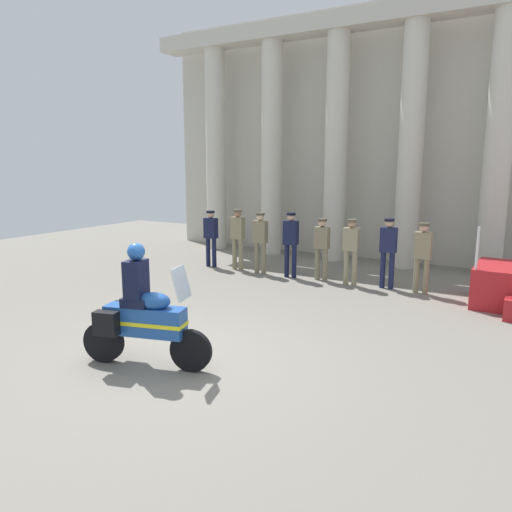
{
  "coord_description": "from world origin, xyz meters",
  "views": [
    {
      "loc": [
        4.93,
        -5.65,
        3.06
      ],
      "look_at": [
        -0.15,
        2.88,
        1.18
      ],
      "focal_mm": 34.87,
      "sensor_mm": 36.0,
      "label": 1
    }
  ],
  "objects_px": {
    "officer_in_row_0": "(211,234)",
    "officer_in_row_7": "(423,252)",
    "motorcycle_with_rider": "(141,316)",
    "officer_in_row_3": "(291,240)",
    "officer_in_row_6": "(388,248)",
    "officer_in_row_4": "(322,244)",
    "officer_in_row_5": "(351,247)",
    "officer_in_row_1": "(238,234)",
    "officer_in_row_2": "(260,238)"
  },
  "relations": [
    {
      "from": "officer_in_row_1",
      "to": "motorcycle_with_rider",
      "type": "relative_size",
      "value": 0.85
    },
    {
      "from": "officer_in_row_1",
      "to": "officer_in_row_2",
      "type": "xyz_separation_m",
      "value": [
        0.81,
        -0.1,
        -0.03
      ]
    },
    {
      "from": "officer_in_row_4",
      "to": "officer_in_row_7",
      "type": "distance_m",
      "value": 2.57
    },
    {
      "from": "officer_in_row_0",
      "to": "officer_in_row_4",
      "type": "height_order",
      "value": "officer_in_row_0"
    },
    {
      "from": "officer_in_row_3",
      "to": "officer_in_row_7",
      "type": "distance_m",
      "value": 3.41
    },
    {
      "from": "officer_in_row_1",
      "to": "officer_in_row_5",
      "type": "xyz_separation_m",
      "value": [
        3.44,
        -0.12,
        -0.04
      ]
    },
    {
      "from": "officer_in_row_5",
      "to": "officer_in_row_7",
      "type": "xyz_separation_m",
      "value": [
        1.72,
        0.08,
        0.0
      ]
    },
    {
      "from": "officer_in_row_0",
      "to": "officer_in_row_3",
      "type": "xyz_separation_m",
      "value": [
        2.65,
        -0.05,
        0.05
      ]
    },
    {
      "from": "officer_in_row_1",
      "to": "officer_in_row_6",
      "type": "bearing_deg",
      "value": 178.5
    },
    {
      "from": "officer_in_row_4",
      "to": "officer_in_row_6",
      "type": "bearing_deg",
      "value": 178.38
    },
    {
      "from": "officer_in_row_0",
      "to": "officer_in_row_7",
      "type": "xyz_separation_m",
      "value": [
        6.06,
        0.04,
        0.01
      ]
    },
    {
      "from": "officer_in_row_0",
      "to": "motorcycle_with_rider",
      "type": "distance_m",
      "value": 7.34
    },
    {
      "from": "officer_in_row_3",
      "to": "officer_in_row_2",
      "type": "bearing_deg",
      "value": -3.18
    },
    {
      "from": "officer_in_row_4",
      "to": "officer_in_row_6",
      "type": "height_order",
      "value": "officer_in_row_6"
    },
    {
      "from": "officer_in_row_0",
      "to": "officer_in_row_6",
      "type": "xyz_separation_m",
      "value": [
        5.23,
        0.1,
        0.04
      ]
    },
    {
      "from": "officer_in_row_3",
      "to": "officer_in_row_7",
      "type": "bearing_deg",
      "value": 179.49
    },
    {
      "from": "officer_in_row_2",
      "to": "officer_in_row_4",
      "type": "xyz_separation_m",
      "value": [
        1.78,
        0.12,
        -0.04
      ]
    },
    {
      "from": "officer_in_row_7",
      "to": "officer_in_row_1",
      "type": "bearing_deg",
      "value": -2.33
    },
    {
      "from": "officer_in_row_2",
      "to": "officer_in_row_6",
      "type": "relative_size",
      "value": 0.98
    },
    {
      "from": "officer_in_row_0",
      "to": "officer_in_row_5",
      "type": "bearing_deg",
      "value": 177.43
    },
    {
      "from": "motorcycle_with_rider",
      "to": "officer_in_row_7",
      "type": "bearing_deg",
      "value": 52.21
    },
    {
      "from": "officer_in_row_2",
      "to": "officer_in_row_7",
      "type": "distance_m",
      "value": 4.36
    },
    {
      "from": "officer_in_row_0",
      "to": "officer_in_row_2",
      "type": "height_order",
      "value": "officer_in_row_2"
    },
    {
      "from": "officer_in_row_7",
      "to": "officer_in_row_0",
      "type": "bearing_deg",
      "value": -1.61
    },
    {
      "from": "officer_in_row_5",
      "to": "officer_in_row_2",
      "type": "bearing_deg",
      "value": -2.33
    },
    {
      "from": "officer_in_row_4",
      "to": "officer_in_row_5",
      "type": "height_order",
      "value": "officer_in_row_5"
    },
    {
      "from": "officer_in_row_4",
      "to": "officer_in_row_7",
      "type": "bearing_deg",
      "value": 176.75
    },
    {
      "from": "officer_in_row_4",
      "to": "officer_in_row_7",
      "type": "relative_size",
      "value": 0.97
    },
    {
      "from": "officer_in_row_1",
      "to": "officer_in_row_4",
      "type": "bearing_deg",
      "value": 178.58
    },
    {
      "from": "officer_in_row_0",
      "to": "officer_in_row_4",
      "type": "distance_m",
      "value": 3.49
    },
    {
      "from": "officer_in_row_6",
      "to": "officer_in_row_3",
      "type": "bearing_deg",
      "value": 1.47
    },
    {
      "from": "officer_in_row_6",
      "to": "officer_in_row_2",
      "type": "bearing_deg",
      "value": 0.22
    },
    {
      "from": "officer_in_row_6",
      "to": "officer_in_row_4",
      "type": "bearing_deg",
      "value": -1.62
    },
    {
      "from": "officer_in_row_1",
      "to": "officer_in_row_3",
      "type": "bearing_deg",
      "value": 174.15
    },
    {
      "from": "officer_in_row_0",
      "to": "motorcycle_with_rider",
      "type": "xyz_separation_m",
      "value": [
        3.4,
        -6.5,
        -0.19
      ]
    },
    {
      "from": "officer_in_row_4",
      "to": "officer_in_row_5",
      "type": "xyz_separation_m",
      "value": [
        0.85,
        -0.14,
        0.03
      ]
    },
    {
      "from": "officer_in_row_2",
      "to": "officer_in_row_7",
      "type": "height_order",
      "value": "officer_in_row_2"
    },
    {
      "from": "officer_in_row_3",
      "to": "officer_in_row_5",
      "type": "height_order",
      "value": "officer_in_row_3"
    },
    {
      "from": "officer_in_row_4",
      "to": "officer_in_row_5",
      "type": "relative_size",
      "value": 0.97
    },
    {
      "from": "motorcycle_with_rider",
      "to": "officer_in_row_0",
      "type": "bearing_deg",
      "value": 101.92
    },
    {
      "from": "officer_in_row_1",
      "to": "officer_in_row_2",
      "type": "bearing_deg",
      "value": 171.05
    },
    {
      "from": "officer_in_row_1",
      "to": "motorcycle_with_rider",
      "type": "bearing_deg",
      "value": 108.93
    },
    {
      "from": "officer_in_row_0",
      "to": "officer_in_row_7",
      "type": "height_order",
      "value": "officer_in_row_7"
    },
    {
      "from": "officer_in_row_3",
      "to": "officer_in_row_5",
      "type": "distance_m",
      "value": 1.68
    },
    {
      "from": "officer_in_row_2",
      "to": "officer_in_row_5",
      "type": "height_order",
      "value": "officer_in_row_2"
    },
    {
      "from": "motorcycle_with_rider",
      "to": "officer_in_row_3",
      "type": "bearing_deg",
      "value": 80.92
    },
    {
      "from": "officer_in_row_5",
      "to": "officer_in_row_3",
      "type": "bearing_deg",
      "value": -1.85
    },
    {
      "from": "officer_in_row_2",
      "to": "officer_in_row_6",
      "type": "xyz_separation_m",
      "value": [
        3.52,
        0.13,
        0.02
      ]
    },
    {
      "from": "officer_in_row_4",
      "to": "officer_in_row_3",
      "type": "bearing_deg",
      "value": 7.84
    },
    {
      "from": "officer_in_row_0",
      "to": "officer_in_row_2",
      "type": "relative_size",
      "value": 0.98
    }
  ]
}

